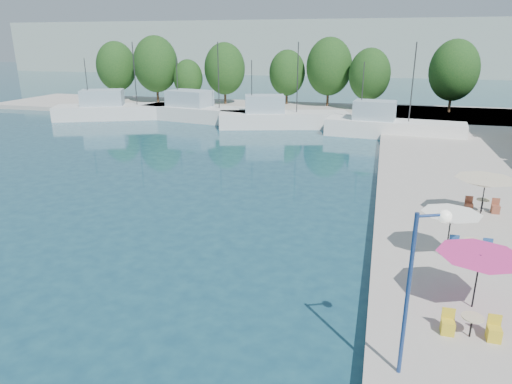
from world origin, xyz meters
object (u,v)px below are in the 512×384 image
(trawler_02, at_px, (204,113))
(trawler_03, at_px, (280,118))
(street_lamp, at_px, (422,264))
(trawler_04, at_px, (390,127))
(umbrella_pink, at_px, (479,262))
(umbrella_cream, at_px, (485,183))
(umbrella_white, at_px, (451,218))
(trawler_01, at_px, (121,110))

(trawler_02, distance_m, trawler_03, 10.67)
(trawler_03, distance_m, street_lamp, 43.75)
(trawler_04, height_order, street_lamp, trawler_04)
(umbrella_pink, height_order, umbrella_cream, umbrella_cream)
(umbrella_pink, distance_m, umbrella_white, 4.10)
(umbrella_white, bearing_deg, trawler_04, 94.26)
(trawler_02, height_order, trawler_03, same)
(trawler_03, relative_size, street_lamp, 3.15)
(trawler_04, distance_m, umbrella_white, 30.79)
(trawler_03, relative_size, trawler_04, 1.08)
(street_lamp, bearing_deg, umbrella_pink, 36.06)
(umbrella_pink, relative_size, umbrella_cream, 0.95)
(umbrella_cream, bearing_deg, trawler_04, 100.34)
(umbrella_pink, distance_m, umbrella_cream, 9.66)
(trawler_02, relative_size, trawler_04, 1.25)
(trawler_01, xyz_separation_m, trawler_03, (22.08, -0.79, 0.00))
(trawler_03, distance_m, umbrella_pink, 40.54)
(trawler_04, height_order, umbrella_pink, trawler_04)
(umbrella_pink, relative_size, umbrella_white, 1.17)
(umbrella_cream, bearing_deg, trawler_02, 132.98)
(trawler_01, height_order, trawler_04, same)
(trawler_01, distance_m, umbrella_white, 50.43)
(trawler_03, height_order, street_lamp, trawler_03)
(trawler_02, bearing_deg, trawler_04, -0.44)
(umbrella_white, xyz_separation_m, umbrella_cream, (2.32, 5.41, 0.19))
(street_lamp, bearing_deg, trawler_01, 105.25)
(trawler_02, bearing_deg, trawler_03, 0.62)
(trawler_02, height_order, street_lamp, trawler_02)
(trawler_03, distance_m, umbrella_white, 36.62)
(trawler_02, xyz_separation_m, trawler_03, (10.50, -1.87, 0.00))
(street_lamp, bearing_deg, umbrella_white, 52.58)
(umbrella_white, bearing_deg, trawler_02, 125.87)
(trawler_04, bearing_deg, trawler_02, 174.47)
(trawler_01, bearing_deg, trawler_04, -29.87)
(trawler_03, bearing_deg, umbrella_white, -82.77)
(trawler_01, height_order, trawler_02, same)
(trawler_01, xyz_separation_m, trawler_02, (11.57, 1.08, -0.00))
(trawler_02, relative_size, street_lamp, 3.66)
(trawler_01, xyz_separation_m, umbrella_white, (37.06, -34.17, 1.40))
(trawler_03, height_order, umbrella_cream, trawler_03)
(trawler_02, height_order, umbrella_pink, trawler_02)
(umbrella_cream, bearing_deg, trawler_03, 121.75)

